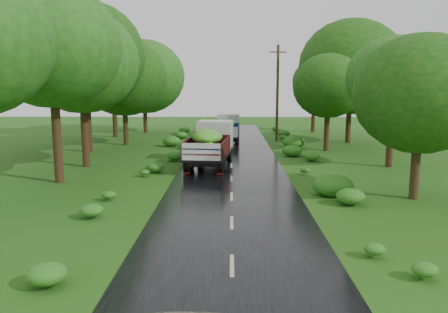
{
  "coord_description": "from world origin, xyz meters",
  "views": [
    {
      "loc": [
        -0.04,
        -12.08,
        5.24
      ],
      "look_at": [
        -0.38,
        9.4,
        1.7
      ],
      "focal_mm": 35.0,
      "sensor_mm": 36.0,
      "label": 1
    }
  ],
  "objects": [
    {
      "name": "ground",
      "position": [
        0.0,
        0.0,
        0.0
      ],
      "size": [
        120.0,
        120.0,
        0.0
      ],
      "primitive_type": "plane",
      "color": "#264D10",
      "rests_on": "ground"
    },
    {
      "name": "road",
      "position": [
        0.0,
        5.0,
        0.01
      ],
      "size": [
        6.5,
        80.0,
        0.02
      ],
      "primitive_type": "cube",
      "color": "black",
      "rests_on": "ground"
    },
    {
      "name": "road_lines",
      "position": [
        0.0,
        6.0,
        0.02
      ],
      "size": [
        0.12,
        69.6,
        0.0
      ],
      "color": "#BFB78C",
      "rests_on": "road"
    },
    {
      "name": "truck_near",
      "position": [
        -1.34,
        15.92,
        1.57
      ],
      "size": [
        3.03,
        6.83,
        2.78
      ],
      "rotation": [
        0.0,
        0.0,
        -0.11
      ],
      "color": "black",
      "rests_on": "ground"
    },
    {
      "name": "truck_far",
      "position": [
        -0.35,
        27.51,
        1.4
      ],
      "size": [
        2.33,
        5.98,
        2.48
      ],
      "rotation": [
        0.0,
        0.0,
        -0.04
      ],
      "color": "black",
      "rests_on": "ground"
    },
    {
      "name": "utility_pole",
      "position": [
        4.25,
        28.76,
        4.55
      ],
      "size": [
        1.55,
        0.28,
        8.84
      ],
      "rotation": [
        0.0,
        0.0,
        0.11
      ],
      "color": "#382616",
      "rests_on": "ground"
    },
    {
      "name": "trees_left",
      "position": [
        -10.2,
        21.93,
        6.77
      ],
      "size": [
        6.33,
        35.05,
        9.36
      ],
      "color": "black",
      "rests_on": "ground"
    },
    {
      "name": "trees_right",
      "position": [
        9.5,
        22.55,
        5.76
      ],
      "size": [
        6.93,
        32.49,
        8.75
      ],
      "color": "black",
      "rests_on": "ground"
    },
    {
      "name": "shrubs",
      "position": [
        0.0,
        14.0,
        0.35
      ],
      "size": [
        11.9,
        44.0,
        0.7
      ],
      "color": "#225915",
      "rests_on": "ground"
    }
  ]
}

